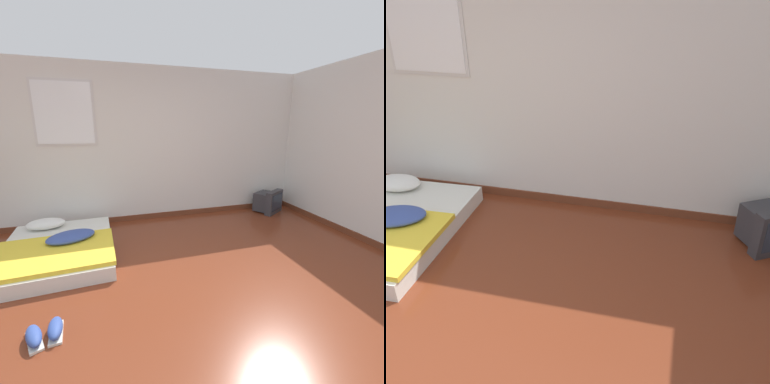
{
  "view_description": "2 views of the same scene",
  "coord_description": "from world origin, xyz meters",
  "views": [
    {
      "loc": [
        -0.52,
        -1.88,
        1.63
      ],
      "look_at": [
        0.65,
        1.83,
        0.64
      ],
      "focal_mm": 24.0,
      "sensor_mm": 36.0,
      "label": 1
    },
    {
      "loc": [
        1.45,
        -1.41,
        2.36
      ],
      "look_at": [
        0.63,
        1.79,
        0.59
      ],
      "focal_mm": 40.0,
      "sensor_mm": 36.0,
      "label": 2
    }
  ],
  "objects": [
    {
      "name": "ground_plane",
      "position": [
        0.0,
        0.0,
        0.0
      ],
      "size": [
        20.0,
        20.0,
        0.0
      ],
      "primitive_type": "plane",
      "color": "maroon"
    },
    {
      "name": "sneaker_pair",
      "position": [
        -1.12,
        0.08,
        0.05
      ],
      "size": [
        0.31,
        0.31,
        0.1
      ],
      "color": "silver",
      "rests_on": "ground_plane"
    },
    {
      "name": "mattress_bed",
      "position": [
        -1.25,
        1.53,
        0.11
      ],
      "size": [
        1.4,
        1.76,
        0.31
      ],
      "color": "silver",
      "rests_on": "ground_plane"
    },
    {
      "name": "crt_tv",
      "position": [
        2.36,
        2.27,
        0.21
      ],
      "size": [
        0.61,
        0.59,
        0.44
      ],
      "color": "#333338",
      "rests_on": "ground_plane"
    },
    {
      "name": "wall_back",
      "position": [
        -0.01,
        2.62,
        1.29
      ],
      "size": [
        8.25,
        0.08,
        2.6
      ],
      "color": "silver",
      "rests_on": "ground_plane"
    }
  ]
}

